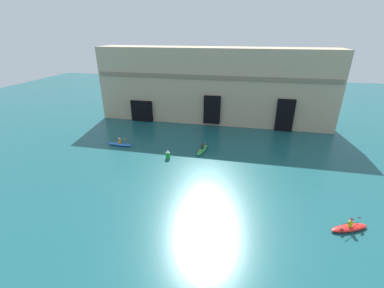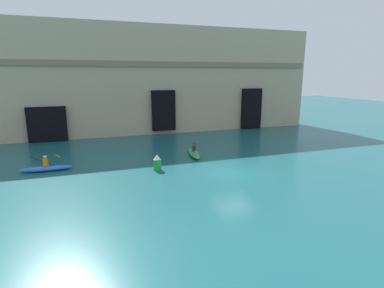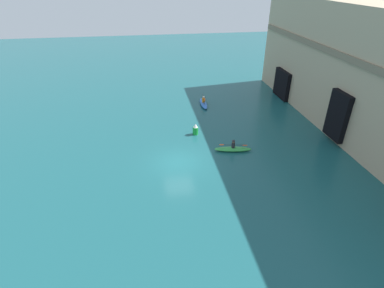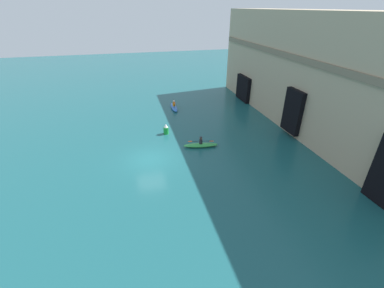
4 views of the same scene
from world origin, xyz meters
TOP-DOWN VIEW (x-y plane):
  - ground_plane at (0.00, 0.00)m, footprint 120.00×120.00m
  - cliff_bluff at (-1.54, 17.39)m, footprint 36.98×5.66m
  - kayak_green at (-1.09, 5.00)m, footprint 1.24×3.35m
  - kayak_blue at (-12.01, 4.48)m, footprint 3.39×0.83m
  - marker_buoy at (-4.75, 2.24)m, footprint 0.53×0.53m

SIDE VIEW (x-z plane):
  - ground_plane at x=0.00m, z-range 0.00..0.00m
  - kayak_green at x=-1.09m, z-range -0.31..0.74m
  - kayak_blue at x=-12.01m, z-range -0.35..0.79m
  - marker_buoy at x=-4.75m, z-range -0.04..1.07m
  - cliff_bluff at x=-1.54m, z-range -0.04..11.59m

